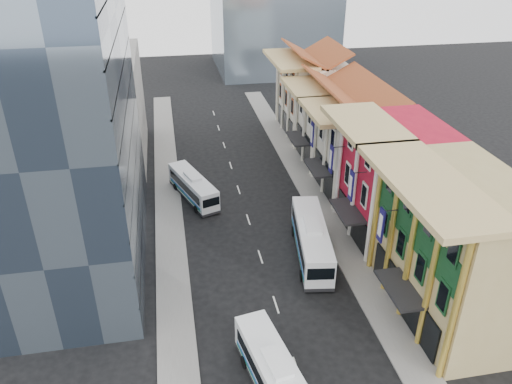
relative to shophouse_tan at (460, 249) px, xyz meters
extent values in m
plane|color=black|center=(-14.00, -5.00, -6.00)|extent=(200.00, 200.00, 0.00)
cube|color=slate|center=(-5.50, 17.00, -5.92)|extent=(3.00, 90.00, 0.15)
cube|color=slate|center=(-22.50, 17.00, -5.92)|extent=(3.00, 90.00, 0.15)
cube|color=tan|center=(0.00, 0.00, 0.00)|extent=(8.00, 14.00, 12.00)
cube|color=#AE1329|center=(0.00, 12.00, 0.00)|extent=(8.00, 10.00, 12.00)
cube|color=beige|center=(0.00, 21.50, -1.00)|extent=(8.00, 9.00, 10.00)
cube|color=beige|center=(0.00, 30.50, -1.00)|extent=(8.00, 9.00, 10.00)
cube|color=beige|center=(0.00, 41.00, -0.50)|extent=(8.00, 12.00, 11.00)
cube|color=#384659|center=(-31.00, 14.00, 9.00)|extent=(12.00, 26.00, 30.00)
cube|color=gray|center=(-30.00, 37.00, 1.00)|extent=(10.00, 18.00, 14.00)
camera|label=1|loc=(-21.59, -28.80, 22.66)|focal=35.00mm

